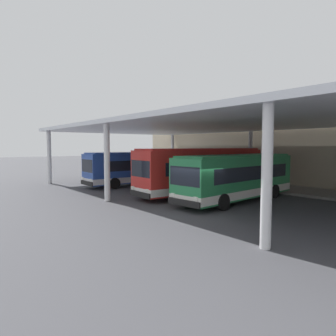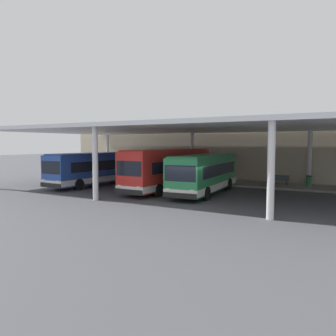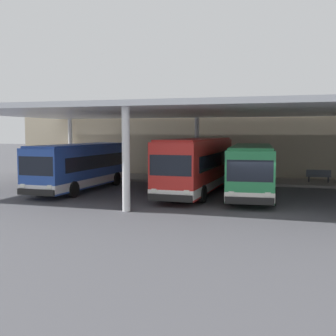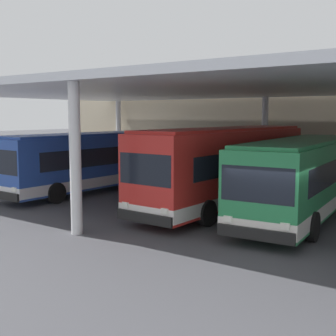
% 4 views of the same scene
% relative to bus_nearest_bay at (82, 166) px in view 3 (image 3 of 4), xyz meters
% --- Properties ---
extents(ground_plane, '(200.00, 200.00, 0.00)m').
position_rel_bus_nearest_bay_xyz_m(ground_plane, '(12.09, -3.92, -1.66)').
color(ground_plane, '#47474C').
extents(platform_kerb, '(42.00, 4.50, 0.18)m').
position_rel_bus_nearest_bay_xyz_m(platform_kerb, '(12.09, 7.83, -1.57)').
color(platform_kerb, gray).
rests_on(platform_kerb, ground).
extents(station_building_facade, '(48.00, 1.60, 6.80)m').
position_rel_bus_nearest_bay_xyz_m(station_building_facade, '(12.09, 11.08, 1.74)').
color(station_building_facade, '#C1B293').
rests_on(station_building_facade, ground).
extents(canopy_shelter, '(40.00, 17.00, 5.55)m').
position_rel_bus_nearest_bay_xyz_m(canopy_shelter, '(12.09, 1.58, 3.66)').
color(canopy_shelter, silver).
rests_on(canopy_shelter, ground).
extents(bus_nearest_bay, '(2.92, 10.59, 3.17)m').
position_rel_bus_nearest_bay_xyz_m(bus_nearest_bay, '(0.00, 0.00, 0.00)').
color(bus_nearest_bay, '#284CA8').
rests_on(bus_nearest_bay, ground).
extents(bus_second_bay, '(2.96, 11.40, 3.57)m').
position_rel_bus_nearest_bay_xyz_m(bus_second_bay, '(7.98, 0.64, 0.19)').
color(bus_second_bay, red).
rests_on(bus_second_bay, ground).
extents(bus_middle_bay, '(3.28, 10.69, 3.17)m').
position_rel_bus_nearest_bay_xyz_m(bus_middle_bay, '(11.49, 0.50, 0.00)').
color(bus_middle_bay, '#28844C').
rests_on(bus_middle_bay, ground).
extents(bench_waiting, '(1.80, 0.45, 0.92)m').
position_rel_bus_nearest_bay_xyz_m(bench_waiting, '(15.85, 7.90, -0.99)').
color(bench_waiting, '#4C515B').
rests_on(bench_waiting, platform_kerb).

